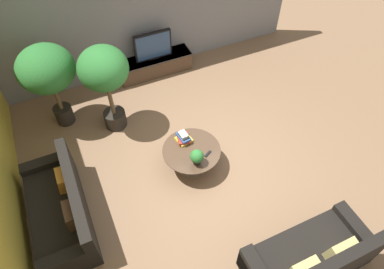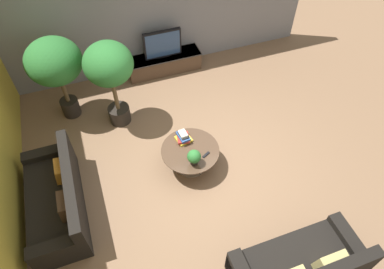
{
  "view_description": "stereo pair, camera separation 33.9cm",
  "coord_description": "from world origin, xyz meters",
  "px_view_note": "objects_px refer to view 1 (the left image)",
  "views": [
    {
      "loc": [
        -1.81,
        -3.32,
        5.2
      ],
      "look_at": [
        -0.12,
        0.35,
        0.55
      ],
      "focal_mm": 32.0,
      "sensor_mm": 36.0,
      "label": 1
    },
    {
      "loc": [
        -1.49,
        -3.45,
        5.2
      ],
      "look_at": [
        -0.12,
        0.35,
        0.55
      ],
      "focal_mm": 32.0,
      "sensor_mm": 36.0,
      "label": 2
    }
  ],
  "objects_px": {
    "couch_by_wall": "(62,210)",
    "potted_palm_tall": "(47,71)",
    "couch_near_entry": "(310,258)",
    "media_console": "(155,65)",
    "potted_palm_corner": "(104,74)",
    "coffee_table": "(192,155)",
    "television": "(153,46)",
    "potted_plant_tabletop": "(197,157)"
  },
  "relations": [
    {
      "from": "coffee_table",
      "to": "potted_plant_tabletop",
      "type": "relative_size",
      "value": 3.39
    },
    {
      "from": "potted_palm_tall",
      "to": "television",
      "type": "bearing_deg",
      "value": 17.67
    },
    {
      "from": "media_console",
      "to": "television",
      "type": "distance_m",
      "value": 0.52
    },
    {
      "from": "television",
      "to": "potted_plant_tabletop",
      "type": "bearing_deg",
      "value": -97.12
    },
    {
      "from": "potted_palm_corner",
      "to": "couch_by_wall",
      "type": "bearing_deg",
      "value": -128.56
    },
    {
      "from": "potted_palm_corner",
      "to": "potted_plant_tabletop",
      "type": "height_order",
      "value": "potted_palm_corner"
    },
    {
      "from": "potted_palm_tall",
      "to": "coffee_table",
      "type": "bearing_deg",
      "value": -48.29
    },
    {
      "from": "media_console",
      "to": "potted_plant_tabletop",
      "type": "distance_m",
      "value": 3.19
    },
    {
      "from": "potted_palm_tall",
      "to": "couch_by_wall",
      "type": "bearing_deg",
      "value": -101.16
    },
    {
      "from": "television",
      "to": "coffee_table",
      "type": "xyz_separation_m",
      "value": [
        -0.36,
        -2.84,
        -0.42
      ]
    },
    {
      "from": "couch_by_wall",
      "to": "potted_plant_tabletop",
      "type": "distance_m",
      "value": 2.33
    },
    {
      "from": "potted_plant_tabletop",
      "to": "potted_palm_corner",
      "type": "bearing_deg",
      "value": 116.51
    },
    {
      "from": "television",
      "to": "potted_palm_corner",
      "type": "bearing_deg",
      "value": -136.65
    },
    {
      "from": "potted_palm_corner",
      "to": "coffee_table",
      "type": "bearing_deg",
      "value": -58.41
    },
    {
      "from": "couch_near_entry",
      "to": "potted_palm_tall",
      "type": "bearing_deg",
      "value": -59.46
    },
    {
      "from": "potted_plant_tabletop",
      "to": "media_console",
      "type": "bearing_deg",
      "value": 82.88
    },
    {
      "from": "television",
      "to": "couch_by_wall",
      "type": "bearing_deg",
      "value": -132.24
    },
    {
      "from": "potted_plant_tabletop",
      "to": "couch_by_wall",
      "type": "bearing_deg",
      "value": 175.72
    },
    {
      "from": "couch_by_wall",
      "to": "potted_palm_corner",
      "type": "distance_m",
      "value": 2.42
    },
    {
      "from": "media_console",
      "to": "coffee_table",
      "type": "xyz_separation_m",
      "value": [
        -0.36,
        -2.84,
        0.1
      ]
    },
    {
      "from": "couch_near_entry",
      "to": "potted_palm_tall",
      "type": "distance_m",
      "value": 5.36
    },
    {
      "from": "potted_plant_tabletop",
      "to": "potted_palm_tall",
      "type": "bearing_deg",
      "value": 127.5
    },
    {
      "from": "media_console",
      "to": "potted_palm_tall",
      "type": "height_order",
      "value": "potted_palm_tall"
    },
    {
      "from": "couch_by_wall",
      "to": "couch_near_entry",
      "type": "height_order",
      "value": "same"
    },
    {
      "from": "television",
      "to": "potted_palm_tall",
      "type": "bearing_deg",
      "value": -162.33
    },
    {
      "from": "potted_palm_tall",
      "to": "potted_plant_tabletop",
      "type": "xyz_separation_m",
      "value": [
        1.86,
        -2.42,
        -0.66
      ]
    },
    {
      "from": "couch_by_wall",
      "to": "couch_near_entry",
      "type": "distance_m",
      "value": 3.87
    },
    {
      "from": "couch_near_entry",
      "to": "potted_plant_tabletop",
      "type": "xyz_separation_m",
      "value": [
        -0.82,
        2.12,
        0.35
      ]
    },
    {
      "from": "couch_by_wall",
      "to": "potted_palm_tall",
      "type": "distance_m",
      "value": 2.5
    },
    {
      "from": "couch_near_entry",
      "to": "potted_plant_tabletop",
      "type": "relative_size",
      "value": 6.07
    },
    {
      "from": "coffee_table",
      "to": "potted_palm_tall",
      "type": "distance_m",
      "value": 3.01
    },
    {
      "from": "couch_by_wall",
      "to": "coffee_table",
      "type": "bearing_deg",
      "value": 93.02
    },
    {
      "from": "media_console",
      "to": "potted_palm_corner",
      "type": "distance_m",
      "value": 2.14
    },
    {
      "from": "couch_by_wall",
      "to": "potted_palm_tall",
      "type": "height_order",
      "value": "potted_palm_tall"
    },
    {
      "from": "television",
      "to": "couch_near_entry",
      "type": "height_order",
      "value": "television"
    },
    {
      "from": "television",
      "to": "potted_plant_tabletop",
      "type": "relative_size",
      "value": 2.8
    },
    {
      "from": "media_console",
      "to": "couch_near_entry",
      "type": "height_order",
      "value": "couch_near_entry"
    },
    {
      "from": "couch_near_entry",
      "to": "couch_by_wall",
      "type": "bearing_deg",
      "value": -36.25
    },
    {
      "from": "media_console",
      "to": "couch_by_wall",
      "type": "relative_size",
      "value": 0.87
    },
    {
      "from": "media_console",
      "to": "potted_palm_corner",
      "type": "relative_size",
      "value": 0.94
    },
    {
      "from": "media_console",
      "to": "potted_palm_tall",
      "type": "bearing_deg",
      "value": -162.29
    },
    {
      "from": "couch_near_entry",
      "to": "potted_plant_tabletop",
      "type": "distance_m",
      "value": 2.3
    }
  ]
}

